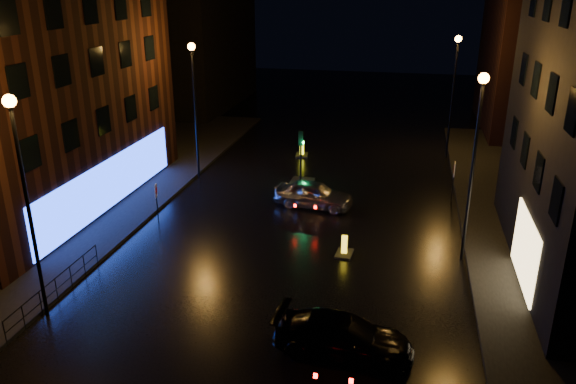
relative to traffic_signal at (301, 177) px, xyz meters
name	(u,v)px	position (x,y,z in m)	size (l,w,h in m)	color
ground	(261,311)	(1.20, -14.00, -0.50)	(120.00, 120.00, 0.00)	black
pavement_left	(57,203)	(-12.80, -6.00, -0.43)	(12.00, 44.00, 0.15)	black
building_left	(15,97)	(-14.30, -6.00, 5.50)	(10.00, 18.00, 12.00)	black
building_far_left	(193,33)	(-14.80, 21.00, 6.50)	(8.00, 16.00, 14.00)	black
building_far_right	(540,56)	(16.20, 18.00, 5.50)	(8.00, 14.00, 12.00)	black
street_lamp_lnear	(23,176)	(-6.60, -16.00, 5.06)	(0.44, 0.44, 8.37)	black
street_lamp_lfar	(194,91)	(-6.60, 0.00, 5.06)	(0.44, 0.44, 8.37)	black
street_lamp_rnear	(476,141)	(9.00, -8.00, 5.06)	(0.44, 0.44, 8.37)	black
street_lamp_rfar	(454,78)	(9.00, 8.00, 5.06)	(0.44, 0.44, 8.37)	black
traffic_signal	(301,177)	(0.00, 0.00, 0.00)	(1.40, 2.40, 3.45)	black
guard_railing	(56,284)	(-6.80, -15.00, 0.24)	(0.05, 6.04, 1.00)	black
silver_hatchback	(314,194)	(1.38, -3.24, 0.23)	(1.73, 4.31, 1.47)	#9A9BA1
dark_sedan	(343,337)	(4.60, -15.95, 0.18)	(1.91, 4.71, 1.37)	black
bollard_near	(344,250)	(3.75, -8.66, -0.29)	(0.80, 1.13, 0.95)	black
bollard_far	(302,152)	(-1.10, 6.03, -0.26)	(0.99, 1.36, 1.11)	black
road_sign_left	(156,194)	(-6.24, -6.90, 1.00)	(0.18, 0.48, 2.01)	black
road_sign_right	(454,173)	(8.89, -0.88, 1.26)	(0.10, 0.57, 2.35)	black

